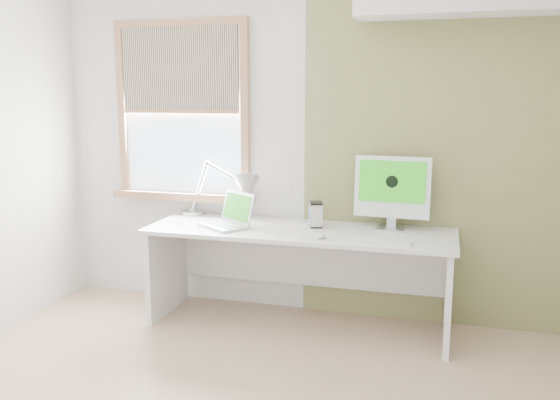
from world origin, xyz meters
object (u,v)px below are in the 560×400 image
(desk_lamp, at_px, (236,190))
(external_drive, at_px, (316,214))
(laptop, at_px, (230,218))
(imac, at_px, (392,189))
(desk, at_px, (301,253))

(desk_lamp, xyz_separation_m, external_drive, (0.64, -0.05, -0.14))
(external_drive, bearing_deg, laptop, -165.86)
(external_drive, xyz_separation_m, imac, (0.54, 0.07, 0.20))
(desk_lamp, bearing_deg, external_drive, -4.35)
(desk_lamp, height_order, imac, imac)
(laptop, bearing_deg, desk_lamp, 97.02)
(imac, bearing_deg, desk_lamp, -178.78)
(laptop, distance_m, external_drive, 0.63)
(desk, xyz_separation_m, desk_lamp, (-0.54, 0.11, 0.43))
(laptop, distance_m, imac, 1.19)
(laptop, bearing_deg, desk, 10.27)
(desk, relative_size, desk_lamp, 2.92)
(desk_lamp, xyz_separation_m, laptop, (0.02, -0.20, -0.17))
(desk_lamp, bearing_deg, imac, 1.22)
(desk, bearing_deg, external_drive, 32.12)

